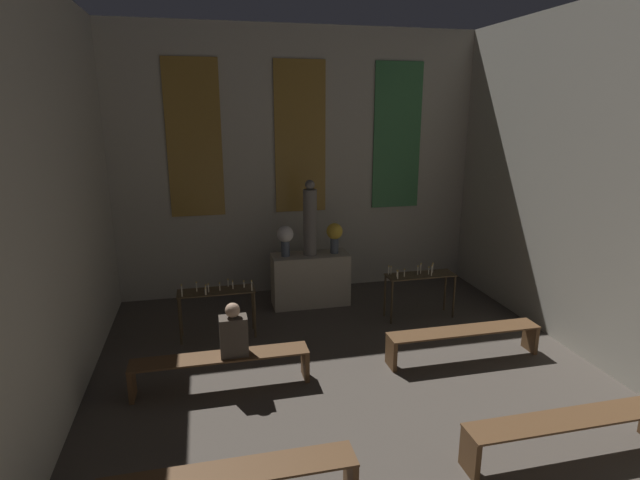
{
  "coord_description": "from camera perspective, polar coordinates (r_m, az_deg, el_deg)",
  "views": [
    {
      "loc": [
        -1.82,
        2.26,
        3.6
      ],
      "look_at": [
        0.0,
        10.09,
        1.46
      ],
      "focal_mm": 28.0,
      "sensor_mm": 36.0,
      "label": 1
    }
  ],
  "objects": [
    {
      "name": "wall_back",
      "position": [
        9.79,
        -2.33,
        8.83
      ],
      "size": [
        7.25,
        0.16,
        5.07
      ],
      "color": "#B2AD9E",
      "rests_on": "ground_plane"
    },
    {
      "name": "altar",
      "position": [
        9.35,
        -1.11,
        -4.52
      ],
      "size": [
        1.42,
        0.57,
        0.97
      ],
      "color": "#ADA38E",
      "rests_on": "ground_plane"
    },
    {
      "name": "statue",
      "position": [
        9.04,
        -1.15,
        2.29
      ],
      "size": [
        0.25,
        0.25,
        1.38
      ],
      "color": "slate",
      "rests_on": "altar"
    },
    {
      "name": "flower_vase_left",
      "position": [
        9.02,
        -4.01,
        0.35
      ],
      "size": [
        0.3,
        0.3,
        0.57
      ],
      "color": "#4C5666",
      "rests_on": "altar"
    },
    {
      "name": "flower_vase_right",
      "position": [
        9.21,
        1.67,
        0.68
      ],
      "size": [
        0.3,
        0.3,
        0.57
      ],
      "color": "#4C5666",
      "rests_on": "altar"
    },
    {
      "name": "candle_rack_left",
      "position": [
        8.14,
        -11.73,
        -6.45
      ],
      "size": [
        1.21,
        0.39,
        0.99
      ],
      "color": "#473823",
      "rests_on": "ground_plane"
    },
    {
      "name": "candle_rack_right",
      "position": [
        8.89,
        11.33,
        -4.59
      ],
      "size": [
        1.21,
        0.39,
        0.99
      ],
      "color": "#473823",
      "rests_on": "ground_plane"
    },
    {
      "name": "pew_third_right",
      "position": [
        6.17,
        26.47,
        -18.64
      ],
      "size": [
        2.31,
        0.36,
        0.46
      ],
      "color": "brown",
      "rests_on": "ground_plane"
    },
    {
      "name": "pew_back_left",
      "position": [
        6.86,
        -11.23,
        -13.71
      ],
      "size": [
        2.31,
        0.36,
        0.46
      ],
      "color": "brown",
      "rests_on": "ground_plane"
    },
    {
      "name": "pew_back_right",
      "position": [
        7.73,
        16.11,
        -10.59
      ],
      "size": [
        2.31,
        0.36,
        0.46
      ],
      "color": "brown",
      "rests_on": "ground_plane"
    },
    {
      "name": "person_seated",
      "position": [
        6.67,
        -9.85,
        -10.38
      ],
      "size": [
        0.36,
        0.24,
        0.72
      ],
      "color": "#4C4238",
      "rests_on": "pew_back_left"
    }
  ]
}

